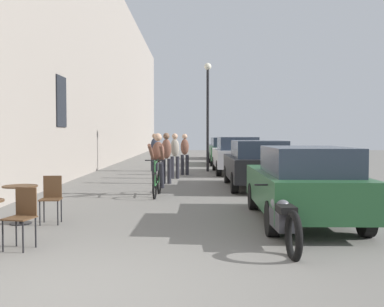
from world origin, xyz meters
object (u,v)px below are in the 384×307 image
object	(u,v)px
cafe_chair_mid_toward_street	(49,196)
pedestrian_furthest	(153,150)
pedestrian_near	(164,155)
parked_motorcycle	(280,219)
pedestrian_mid	(173,153)
street_lamp	(206,103)
parked_car_third	(234,155)
parked_car_fifth	(219,148)
parked_car_fourth	(224,151)
cyclist_on_bicycle	(156,166)
cafe_chair_near_toward_street	(20,213)
cafe_table_mid	(18,196)
parked_car_nearest	(301,183)
pedestrian_far	(183,152)
parked_car_second	(254,163)

from	to	relation	value
cafe_chair_mid_toward_street	pedestrian_furthest	bearing A→B (deg)	85.51
pedestrian_near	parked_motorcycle	world-z (taller)	pedestrian_near
pedestrian_mid	street_lamp	size ratio (longest dim) A/B	0.35
cafe_chair_mid_toward_street	parked_car_third	distance (m)	11.95
street_lamp	parked_car_fifth	bearing A→B (deg)	83.03
pedestrian_furthest	pedestrian_near	bearing A→B (deg)	-80.95
pedestrian_near	parked_car_fourth	distance (m)	10.24
cyclist_on_bicycle	cafe_chair_mid_toward_street	bearing A→B (deg)	-113.57
cafe_chair_near_toward_street	cafe_chair_mid_toward_street	xyz separation A→B (m)	(-0.16, 1.91, 0.00)
cafe_chair_near_toward_street	parked_car_fifth	xyz separation A→B (m)	(4.54, 24.91, 0.24)
cafe_table_mid	cyclist_on_bicycle	bearing A→B (deg)	60.38
cafe_chair_near_toward_street	parked_car_nearest	world-z (taller)	parked_car_nearest
cafe_chair_near_toward_street	parked_motorcycle	distance (m)	3.85
pedestrian_far	cafe_chair_near_toward_street	bearing A→B (deg)	-100.16
pedestrian_far	parked_car_fourth	world-z (taller)	pedestrian_far
cafe_table_mid	parked_car_third	xyz separation A→B (m)	(5.11, 11.12, 0.29)
cafe_table_mid	pedestrian_mid	size ratio (longest dim) A/B	0.42
cyclist_on_bicycle	parked_car_second	xyz separation A→B (m)	(2.95, 1.69, -0.04)
parked_car_second	parked_car_fifth	size ratio (longest dim) A/B	1.02
cyclist_on_bicycle	cafe_chair_near_toward_street	bearing A→B (deg)	-104.87
parked_car_fifth	parked_motorcycle	size ratio (longest dim) A/B	1.92
cafe_chair_near_toward_street	parked_motorcycle	xyz separation A→B (m)	(3.85, 0.16, -0.11)
pedestrian_near	parked_car_fourth	bearing A→B (deg)	74.41
pedestrian_near	street_lamp	xyz separation A→B (m)	(1.58, 5.22, 2.13)
parked_car_fifth	pedestrian_far	bearing A→B (deg)	-100.47
parked_car_fifth	parked_motorcycle	world-z (taller)	parked_car_fifth
pedestrian_mid	parked_car_second	distance (m)	4.09
parked_car_fifth	street_lamp	bearing A→B (deg)	-96.97
pedestrian_mid	pedestrian_far	size ratio (longest dim) A/B	1.01
pedestrian_near	pedestrian_furthest	distance (m)	5.29
cafe_chair_mid_toward_street	parked_car_fourth	world-z (taller)	parked_car_fourth
parked_car_second	parked_motorcycle	size ratio (longest dim) A/B	1.95
cafe_chair_near_toward_street	cafe_chair_mid_toward_street	bearing A→B (deg)	94.80
street_lamp	parked_car_fourth	bearing A→B (deg)	75.86
cafe_chair_near_toward_street	pedestrian_furthest	bearing A→B (deg)	86.77
cyclist_on_bicycle	parked_car_fourth	world-z (taller)	cyclist_on_bicycle
pedestrian_mid	pedestrian_far	world-z (taller)	pedestrian_mid
pedestrian_near	parked_car_fourth	xyz separation A→B (m)	(2.75, 9.86, -0.19)
pedestrian_far	parked_motorcycle	bearing A→B (deg)	-82.20
street_lamp	pedestrian_near	bearing A→B (deg)	-106.87
street_lamp	parked_motorcycle	distance (m)	14.15
cafe_chair_mid_toward_street	pedestrian_near	bearing A→B (deg)	75.51
pedestrian_furthest	pedestrian_far	bearing A→B (deg)	-52.16
pedestrian_mid	parked_car_nearest	size ratio (longest dim) A/B	0.42
pedestrian_near	parked_car_third	distance (m)	4.98
street_lamp	pedestrian_furthest	bearing A→B (deg)	179.97
pedestrian_mid	parked_car_fifth	xyz separation A→B (m)	(2.69, 14.28, -0.21)
cafe_chair_mid_toward_street	street_lamp	distance (m)	12.85
parked_car_third	parked_motorcycle	bearing A→B (deg)	-92.44
cafe_chair_mid_toward_street	pedestrian_far	distance (m)	10.59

